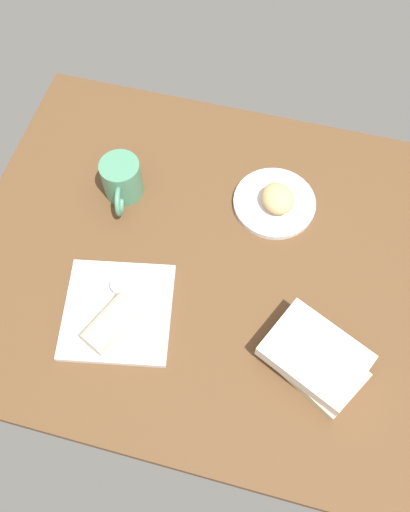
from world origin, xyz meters
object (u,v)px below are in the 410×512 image
square_plate (118,311)px  book_stack (315,359)px  breakfast_wrap (110,323)px  coffee_mug (122,179)px  scone_pastry (278,198)px  round_plate (274,203)px  sauce_cup (123,286)px

square_plate → book_stack: bearing=179.4°
breakfast_wrap → coffee_mug: 35.43cm
square_plate → breakfast_wrap: (-0.30, 4.09, 3.83)cm
coffee_mug → book_stack: bearing=149.0°
book_stack → coffee_mug: bearing=-31.0°
scone_pastry → breakfast_wrap: bearing=55.0°
round_plate → scone_pastry: scone_pastry is taller
square_plate → coffee_mug: coffee_mug is taller
scone_pastry → coffee_mug: coffee_mug is taller
square_plate → book_stack: size_ratio=0.96×
scone_pastry → book_stack: bearing=112.4°
scone_pastry → round_plate: bearing=-48.9°
coffee_mug → round_plate: bearing=-171.3°
book_stack → coffee_mug: size_ratio=1.64×
breakfast_wrap → book_stack: 42.16cm
square_plate → coffee_mug: 31.69cm
round_plate → book_stack: (-15.19, 36.13, 2.49)cm
round_plate → coffee_mug: size_ratio=1.36×
breakfast_wrap → coffee_mug: bearing=-51.5°
square_plate → breakfast_wrap: bearing=94.2°
scone_pastry → sauce_cup: (28.06, 29.87, -0.79)cm
round_plate → square_plate: square_plate is taller
round_plate → scone_pastry: (-0.59, 0.68, 3.13)cm
round_plate → square_plate: bearing=52.8°
sauce_cup → coffee_mug: 26.49cm
breakfast_wrap → book_stack: bearing=-151.4°
scone_pastry → sauce_cup: 40.99cm
scone_pastry → square_plate: (27.68, 34.99, -3.03)cm
sauce_cup → breakfast_wrap: size_ratio=0.41×
scone_pastry → breakfast_wrap: (27.38, 39.08, 0.79)cm
square_plate → breakfast_wrap: breakfast_wrap is taller
square_plate → sauce_cup: size_ratio=4.61×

